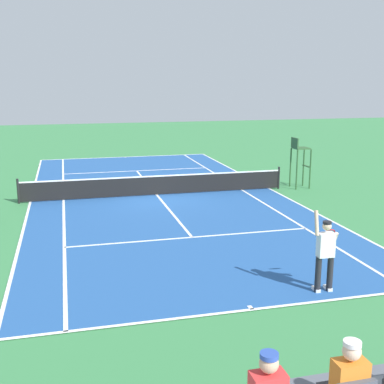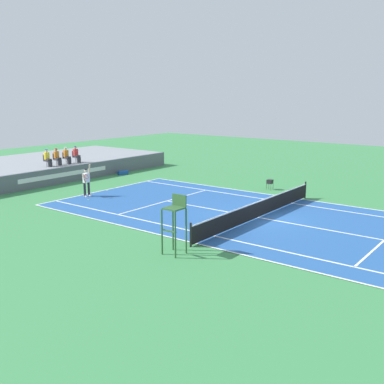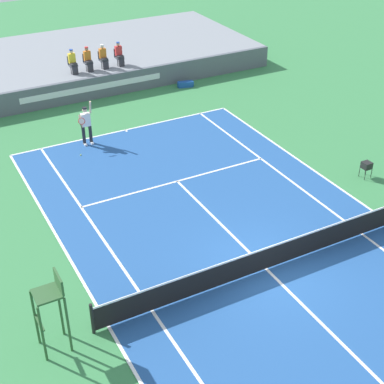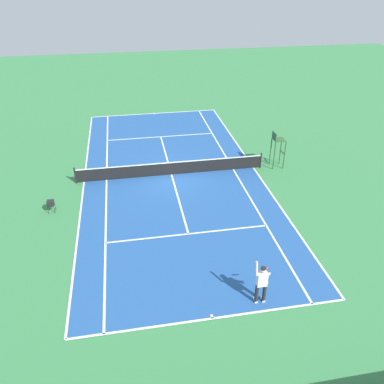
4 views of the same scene
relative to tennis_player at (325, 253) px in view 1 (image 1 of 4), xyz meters
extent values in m
plane|color=#387F47|center=(2.07, -11.35, -0.99)|extent=(80.00, 80.00, 0.00)
cube|color=#235193|center=(2.07, -11.35, -0.98)|extent=(10.98, 23.78, 0.02)
cube|color=white|center=(2.07, 0.54, -0.97)|extent=(10.98, 0.10, 0.01)
cube|color=white|center=(2.07, -23.24, -0.97)|extent=(10.98, 0.10, 0.01)
cube|color=white|center=(-3.42, -11.35, -0.97)|extent=(0.10, 23.78, 0.01)
cube|color=white|center=(7.56, -11.35, -0.97)|extent=(0.10, 23.78, 0.01)
cube|color=white|center=(-2.04, -11.35, -0.97)|extent=(0.10, 23.78, 0.01)
cube|color=white|center=(6.18, -11.35, -0.97)|extent=(0.10, 23.78, 0.01)
cube|color=white|center=(2.07, -4.95, -0.97)|extent=(8.22, 0.10, 0.01)
cube|color=white|center=(2.07, -17.75, -0.97)|extent=(8.22, 0.10, 0.01)
cube|color=white|center=(2.07, -11.35, -0.97)|extent=(0.10, 12.80, 0.01)
cube|color=white|center=(2.07, 0.44, -0.97)|extent=(0.10, 0.20, 0.01)
cube|color=white|center=(2.07, -23.14, -0.97)|extent=(0.10, 0.20, 0.01)
cylinder|color=black|center=(-3.87, -11.35, -0.46)|extent=(0.10, 0.10, 1.07)
cylinder|color=black|center=(8.01, -11.35, -0.46)|extent=(0.10, 0.10, 1.07)
cube|color=black|center=(2.07, -11.35, -0.51)|extent=(11.78, 0.02, 0.84)
cube|color=white|center=(2.07, -11.35, -0.09)|extent=(11.78, 0.03, 0.06)
cube|color=orange|center=(3.21, 6.17, 0.99)|extent=(0.36, 0.22, 0.52)
sphere|color=beige|center=(3.21, 6.17, 1.36)|extent=(0.20, 0.20, 0.20)
cylinder|color=white|center=(3.21, 6.17, 1.45)|extent=(0.19, 0.19, 0.05)
sphere|color=tan|center=(4.14, 6.17, 1.36)|extent=(0.20, 0.20, 0.20)
cylinder|color=#2D4CA8|center=(4.14, 6.17, 1.45)|extent=(0.19, 0.19, 0.05)
cylinder|color=#232328|center=(0.17, 0.01, -0.53)|extent=(0.15, 0.15, 0.92)
cylinder|color=#232328|center=(-0.15, 0.02, -0.53)|extent=(0.15, 0.15, 0.92)
cube|color=white|center=(0.17, -0.05, -0.94)|extent=(0.13, 0.28, 0.10)
cube|color=white|center=(-0.15, -0.04, -0.94)|extent=(0.13, 0.28, 0.10)
cube|color=white|center=(0.01, 0.02, 0.23)|extent=(0.41, 0.25, 0.60)
sphere|color=beige|center=(0.01, 0.02, 0.70)|extent=(0.22, 0.22, 0.22)
cylinder|color=black|center=(0.01, 0.02, 0.79)|extent=(0.21, 0.21, 0.06)
cylinder|color=beige|center=(0.27, -0.02, 0.79)|extent=(0.10, 0.21, 0.61)
cylinder|color=beige|center=(-0.26, -0.08, 0.25)|extent=(0.10, 0.33, 0.56)
cylinder|color=black|center=(-0.30, -0.20, 0.12)|extent=(0.04, 0.19, 0.25)
torus|color=red|center=(-0.30, -0.38, 0.38)|extent=(0.31, 0.20, 0.26)
cylinder|color=silver|center=(-0.30, -0.38, 0.38)|extent=(0.27, 0.17, 0.22)
sphere|color=#D1E533|center=(-0.67, -0.92, -0.96)|extent=(0.07, 0.07, 0.07)
cylinder|color=#2D562D|center=(-5.33, -11.70, -0.04)|extent=(0.07, 0.07, 1.90)
cylinder|color=#2D562D|center=(-5.33, -11.00, -0.04)|extent=(0.07, 0.07, 1.90)
cylinder|color=#2D562D|center=(-4.63, -11.70, -0.04)|extent=(0.07, 0.07, 1.90)
cylinder|color=#2D562D|center=(-4.63, -11.00, -0.04)|extent=(0.07, 0.07, 1.90)
cube|color=#2D562D|center=(-4.98, -11.35, 0.94)|extent=(0.70, 0.70, 0.06)
cube|color=#2D562D|center=(-4.63, -11.35, 1.21)|extent=(0.06, 0.70, 0.48)
cube|color=#2D562D|center=(-5.30, -11.35, 0.05)|extent=(0.10, 0.70, 0.04)
camera|label=1|loc=(5.98, 10.28, 4.10)|focal=46.50mm
camera|label=2|loc=(-18.75, -22.75, 5.39)|focal=42.81mm
camera|label=3|loc=(-7.07, -23.21, 11.11)|focal=54.28mm
camera|label=4|loc=(4.69, 10.67, 10.89)|focal=36.56mm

